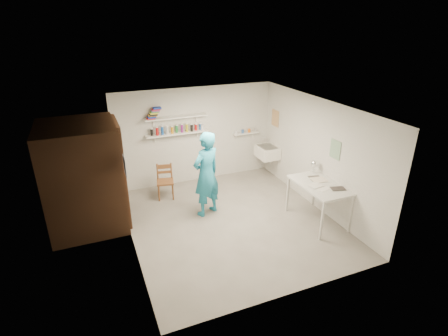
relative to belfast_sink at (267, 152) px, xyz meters
name	(u,v)px	position (x,y,z in m)	size (l,w,h in m)	color
floor	(231,222)	(-1.75, -1.70, -0.71)	(4.00, 4.50, 0.02)	slate
ceiling	(232,107)	(-1.75, -1.70, 1.71)	(4.00, 4.50, 0.02)	silver
wall_back	(196,135)	(-1.75, 0.56, 0.50)	(4.00, 0.02, 2.40)	silver
wall_front	(297,228)	(-1.75, -3.96, 0.50)	(4.00, 0.02, 2.40)	silver
wall_left	(126,186)	(-3.76, -1.70, 0.50)	(0.02, 4.50, 2.40)	silver
wall_right	(318,154)	(0.26, -1.70, 0.50)	(0.02, 4.50, 2.40)	silver
doorway_recess	(121,173)	(-3.74, -0.65, 0.30)	(0.02, 0.90, 2.00)	black
corridor_box	(83,177)	(-4.45, -0.65, 0.35)	(1.40, 1.50, 2.10)	brown
door_lintel	(116,123)	(-3.72, -0.65, 1.35)	(0.06, 1.05, 0.10)	brown
door_jamb_near	(125,183)	(-3.72, -1.15, 0.30)	(0.06, 0.10, 2.00)	brown
door_jamb_far	(119,164)	(-3.72, -0.15, 0.30)	(0.06, 0.10, 2.00)	brown
shelf_lower	(177,133)	(-2.25, 0.43, 0.65)	(1.50, 0.22, 0.03)	white
shelf_upper	(176,117)	(-2.25, 0.43, 1.05)	(1.50, 0.22, 0.03)	white
ledge_shelf	(246,133)	(-0.40, 0.47, 0.42)	(0.70, 0.14, 0.03)	white
poster_left	(125,166)	(-3.74, -1.65, 0.85)	(0.01, 0.28, 0.36)	#334C7F
poster_right_a	(275,118)	(0.24, 0.10, 0.85)	(0.01, 0.34, 0.42)	#995933
poster_right_b	(335,149)	(0.24, -2.25, 0.80)	(0.01, 0.30, 0.38)	#3F724C
belfast_sink	(267,152)	(0.00, 0.00, 0.00)	(0.48, 0.60, 0.30)	white
man	(206,174)	(-2.10, -1.18, 0.22)	(0.67, 0.44, 1.83)	teal
wall_clock	(207,157)	(-2.01, -0.98, 0.52)	(0.33, 0.33, 0.04)	#C6C387
wooden_chair	(165,182)	(-2.75, -0.15, -0.29)	(0.38, 0.36, 0.81)	brown
work_table	(318,203)	(-0.11, -2.34, -0.28)	(0.76, 1.27, 0.84)	silver
desk_lamp	(315,163)	(0.10, -1.84, 0.36)	(0.16, 0.16, 0.16)	white
spray_cans	(177,129)	(-2.25, 0.43, 0.75)	(1.34, 0.06, 0.17)	black
book_stack	(154,113)	(-2.77, 0.43, 1.19)	(0.34, 0.14, 0.25)	red
ledge_pots	(246,131)	(-0.40, 0.47, 0.48)	(0.48, 0.07, 0.09)	silver
papers	(320,184)	(-0.11, -2.34, 0.15)	(0.30, 0.22, 0.02)	silver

